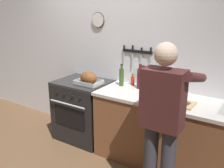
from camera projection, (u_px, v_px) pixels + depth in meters
wall_back at (109, 52)px, 3.73m from camera, size 6.00×0.13×2.60m
counter_block at (176, 135)px, 3.07m from camera, size 2.03×0.65×0.90m
stove at (83, 110)px, 3.80m from camera, size 0.76×0.67×0.90m
person_cook at (163, 117)px, 2.38m from camera, size 0.51×0.63×1.66m
roasting_pan at (89, 79)px, 3.49m from camera, size 0.35×0.26×0.19m
cutting_board at (178, 103)px, 2.83m from camera, size 0.36×0.24×0.02m
bottle_vinegar at (149, 81)px, 3.33m from camera, size 0.06×0.06×0.23m
bottle_wine_red at (140, 78)px, 3.32m from camera, size 0.08×0.08×0.33m
bottle_soy_sauce at (171, 88)px, 3.06m from camera, size 0.06×0.06×0.23m
bottle_olive_oil at (122, 77)px, 3.44m from camera, size 0.06×0.06×0.30m
bottle_hot_sauce at (133, 80)px, 3.49m from camera, size 0.05×0.05×0.15m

